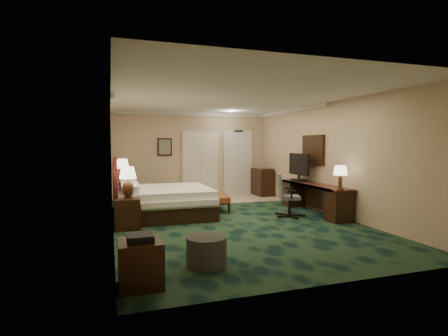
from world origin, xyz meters
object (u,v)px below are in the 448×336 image
object	(u,v)px
nightstand_far	(124,196)
desk	(314,198)
lamp_far	(123,171)
side_table	(141,264)
nightstand_near	(127,213)
lamp_near	(128,182)
ottoman	(207,251)
desk_chair	(290,195)
bed	(164,202)
bed_bench	(217,202)
minibar	(262,182)
tv	(299,167)

from	to	relation	value
nightstand_far	desk	world-z (taller)	desk
lamp_far	side_table	bearing A→B (deg)	-89.77
nightstand_near	lamp_near	bearing A→B (deg)	41.83
ottoman	nightstand_near	bearing A→B (deg)	110.47
lamp_far	desk_chair	xyz separation A→B (m)	(3.65, -2.20, -0.48)
bed	lamp_far	bearing A→B (deg)	126.46
bed	bed_bench	size ratio (longest dim) A/B	1.78
bed_bench	minibar	xyz separation A→B (m)	(2.16, 1.97, 0.25)
nightstand_far	bed_bench	xyz separation A→B (m)	(2.27, -0.85, -0.13)
bed_bench	desk	distance (m)	2.42
nightstand_far	side_table	distance (m)	5.17
nightstand_near	lamp_far	distance (m)	2.26
bed	ottoman	xyz separation A→B (m)	(0.07, -3.52, -0.13)
lamp_near	bed_bench	world-z (taller)	lamp_near
nightstand_near	tv	bearing A→B (deg)	11.62
nightstand_far	lamp_far	distance (m)	0.65
nightstand_far	lamp_near	xyz separation A→B (m)	(0.01, -2.12, 0.59)
tv	nightstand_near	bearing A→B (deg)	-168.28
bed_bench	minibar	bearing A→B (deg)	47.24
bed	tv	bearing A→B (deg)	-0.69
lamp_far	tv	size ratio (longest dim) A/B	0.68
nightstand_near	bed_bench	distance (m)	2.64
ottoman	minibar	world-z (taller)	minibar
bed	bed_bench	world-z (taller)	bed
minibar	lamp_far	bearing A→B (deg)	-165.98
desk_chair	tv	bearing A→B (deg)	69.32
lamp_near	ottoman	distance (m)	2.85
bed	nightstand_near	xyz separation A→B (m)	(-0.89, -0.95, -0.03)
nightstand_near	nightstand_far	size ratio (longest dim) A/B	0.91
lamp_near	minibar	xyz separation A→B (m)	(4.42, 3.24, -0.48)
nightstand_far	desk_chair	xyz separation A→B (m)	(3.62, -2.19, 0.17)
nightstand_near	desk	xyz separation A→B (m)	(4.45, 0.21, 0.05)
tv	desk_chair	world-z (taller)	tv
lamp_far	tv	xyz separation A→B (m)	(4.43, -1.25, 0.09)
bed	desk_chair	bearing A→B (deg)	-19.81
bed	minibar	xyz separation A→B (m)	(3.56, 2.32, 0.11)
bed_bench	ottoman	xyz separation A→B (m)	(-1.34, -3.87, 0.00)
lamp_near	desk_chair	size ratio (longest dim) A/B	0.62
desk_chair	minibar	world-z (taller)	desk_chair
lamp_far	desk_chair	size ratio (longest dim) A/B	0.63
lamp_near	ottoman	bearing A→B (deg)	-70.36
lamp_far	minibar	size ratio (longest dim) A/B	0.72
lamp_far	ottoman	size ratio (longest dim) A/B	1.12
lamp_far	minibar	world-z (taller)	lamp_far
nightstand_near	side_table	world-z (taller)	nightstand_near
side_table	desk	xyz separation A→B (m)	(4.43, 3.23, 0.08)
lamp_near	lamp_far	bearing A→B (deg)	90.84
bed	ottoman	bearing A→B (deg)	-88.91
lamp_far	side_table	world-z (taller)	lamp_far
minibar	bed	bearing A→B (deg)	-146.95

